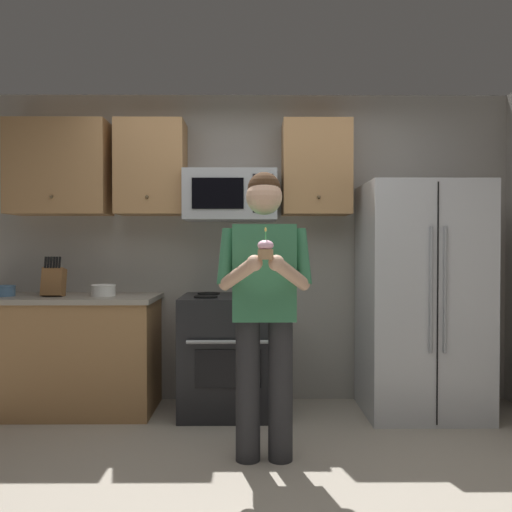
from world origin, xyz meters
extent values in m
plane|color=#9E9384|center=(0.00, 0.00, 0.00)|extent=(6.00, 6.00, 0.00)
cube|color=gray|center=(0.00, 1.75, 1.30)|extent=(4.40, 0.10, 2.60)
cube|color=black|center=(-0.15, 1.36, 0.46)|extent=(0.76, 0.66, 0.92)
cube|color=black|center=(-0.15, 1.02, 0.42)|extent=(0.48, 0.01, 0.28)
cylinder|color=#99999E|center=(-0.15, 1.00, 0.62)|extent=(0.60, 0.03, 0.03)
cylinder|color=black|center=(-0.33, 1.22, 0.93)|extent=(0.18, 0.18, 0.01)
cylinder|color=black|center=(0.03, 1.22, 0.93)|extent=(0.18, 0.18, 0.01)
cylinder|color=black|center=(-0.33, 1.50, 0.93)|extent=(0.18, 0.18, 0.01)
cylinder|color=black|center=(0.03, 1.50, 0.93)|extent=(0.18, 0.18, 0.01)
cube|color=#9EA0A5|center=(-0.15, 1.48, 1.72)|extent=(0.74, 0.40, 0.40)
cube|color=black|center=(-0.24, 1.28, 1.72)|extent=(0.40, 0.01, 0.24)
cube|color=black|center=(0.11, 1.28, 1.72)|extent=(0.16, 0.01, 0.30)
cube|color=#B7BABF|center=(1.35, 1.32, 0.90)|extent=(0.90, 0.72, 1.80)
cylinder|color=gray|center=(1.30, 0.94, 1.00)|extent=(0.02, 0.02, 0.90)
cylinder|color=gray|center=(1.40, 0.94, 1.00)|extent=(0.02, 0.02, 0.90)
cube|color=black|center=(1.35, 0.95, 0.90)|extent=(0.01, 0.01, 1.74)
cube|color=#9E7247|center=(-1.55, 1.53, 1.95)|extent=(0.80, 0.34, 0.76)
sphere|color=brown|center=(-1.55, 1.35, 1.70)|extent=(0.03, 0.03, 0.03)
cube|color=#9E7247|center=(-0.80, 1.53, 1.95)|extent=(0.55, 0.34, 0.76)
sphere|color=brown|center=(-0.80, 1.35, 1.70)|extent=(0.03, 0.03, 0.03)
cube|color=#9E7247|center=(0.55, 1.53, 1.95)|extent=(0.55, 0.34, 0.76)
sphere|color=brown|center=(0.55, 1.35, 1.70)|extent=(0.03, 0.03, 0.03)
cube|color=#9E7247|center=(-1.45, 1.38, 0.44)|extent=(1.40, 0.62, 0.88)
cube|color=gray|center=(-1.45, 1.38, 0.90)|extent=(1.44, 0.66, 0.04)
cube|color=brown|center=(-1.53, 1.33, 1.03)|extent=(0.16, 0.15, 0.24)
cylinder|color=black|center=(-1.58, 1.31, 1.19)|extent=(0.02, 0.04, 0.09)
cylinder|color=black|center=(-1.56, 1.31, 1.19)|extent=(0.02, 0.04, 0.09)
cylinder|color=black|center=(-1.54, 1.31, 1.19)|extent=(0.02, 0.04, 0.09)
cylinder|color=black|center=(-1.52, 1.31, 1.19)|extent=(0.02, 0.04, 0.09)
cylinder|color=black|center=(-1.49, 1.31, 1.19)|extent=(0.02, 0.04, 0.09)
cylinder|color=black|center=(-1.47, 1.31, 1.19)|extent=(0.02, 0.04, 0.09)
cylinder|color=white|center=(-1.15, 1.35, 0.96)|extent=(0.19, 0.19, 0.08)
torus|color=white|center=(-1.15, 1.35, 1.00)|extent=(0.19, 0.19, 0.01)
cylinder|color=#4C7299|center=(-1.93, 1.34, 0.96)|extent=(0.17, 0.17, 0.08)
torus|color=#4C7299|center=(-1.93, 1.34, 1.00)|extent=(0.18, 0.18, 0.01)
cylinder|color=#262628|center=(0.00, 0.43, 0.43)|extent=(0.15, 0.15, 0.86)
cylinder|color=#262628|center=(0.20, 0.43, 0.43)|extent=(0.15, 0.15, 0.86)
cube|color=#33724C|center=(0.10, 0.43, 1.15)|extent=(0.38, 0.22, 0.58)
sphere|color=tan|center=(0.10, 0.43, 1.61)|extent=(0.22, 0.22, 0.22)
sphere|color=#382314|center=(0.10, 0.44, 1.66)|extent=(0.20, 0.20, 0.20)
cylinder|color=#33724C|center=(-0.13, 0.40, 1.25)|extent=(0.15, 0.18, 0.35)
cylinder|color=tan|center=(-0.05, 0.24, 1.15)|extent=(0.26, 0.33, 0.21)
sphere|color=tan|center=(0.04, 0.11, 1.22)|extent=(0.09, 0.09, 0.09)
cylinder|color=#33724C|center=(0.32, 0.40, 1.25)|extent=(0.15, 0.18, 0.35)
cylinder|color=tan|center=(0.25, 0.24, 1.15)|extent=(0.26, 0.33, 0.21)
sphere|color=tan|center=(0.16, 0.11, 1.22)|extent=(0.09, 0.09, 0.09)
cylinder|color=#A87F56|center=(0.10, 0.09, 1.26)|extent=(0.08, 0.08, 0.06)
ellipsoid|color=#F2B2CC|center=(0.10, 0.09, 1.31)|extent=(0.09, 0.09, 0.06)
cylinder|color=#4CBF66|center=(0.10, 0.09, 1.36)|extent=(0.01, 0.01, 0.06)
ellipsoid|color=#FFD159|center=(0.10, 0.09, 1.40)|extent=(0.01, 0.01, 0.02)
camera|label=1|loc=(0.03, -2.70, 1.30)|focal=36.13mm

